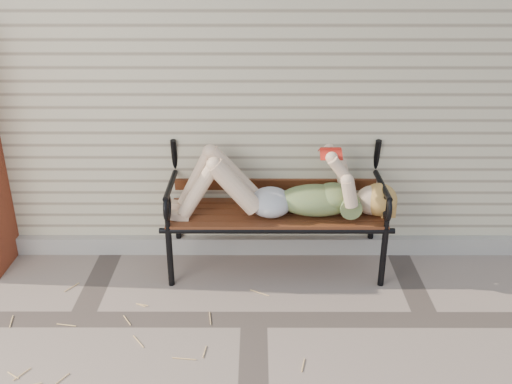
{
  "coord_description": "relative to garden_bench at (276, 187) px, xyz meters",
  "views": [
    {
      "loc": [
        0.02,
        -3.38,
        2.49
      ],
      "look_at": [
        0.01,
        0.63,
        0.73
      ],
      "focal_mm": 40.0,
      "sensor_mm": 36.0,
      "label": 1
    }
  ],
  "objects": [
    {
      "name": "foundation_strip",
      "position": [
        -0.17,
        0.15,
        -0.61
      ],
      "size": [
        8.0,
        0.1,
        0.15
      ],
      "primitive_type": "cube",
      "color": "#A09B90",
      "rests_on": "ground"
    },
    {
      "name": "house_wall",
      "position": [
        -0.17,
        2.18,
        0.82
      ],
      "size": [
        8.0,
        4.0,
        3.0
      ],
      "primitive_type": "cube",
      "color": "beige",
      "rests_on": "ground"
    },
    {
      "name": "ground",
      "position": [
        -0.17,
        -0.82,
        -0.68
      ],
      "size": [
        80.0,
        80.0,
        0.0
      ],
      "primitive_type": "plane",
      "color": "gray",
      "rests_on": "ground"
    },
    {
      "name": "straw_scatter",
      "position": [
        -0.91,
        -1.12,
        -0.68
      ],
      "size": [
        2.92,
        1.61,
        0.01
      ],
      "color": "#E1B26D",
      "rests_on": "ground"
    },
    {
      "name": "garden_bench",
      "position": [
        0.0,
        0.0,
        0.0
      ],
      "size": [
        1.88,
        0.75,
        1.22
      ],
      "color": "black",
      "rests_on": "ground"
    },
    {
      "name": "reading_woman",
      "position": [
        0.02,
        -0.15,
        0.04
      ],
      "size": [
        1.77,
        0.4,
        0.56
      ],
      "color": "#0B474E",
      "rests_on": "ground"
    }
  ]
}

